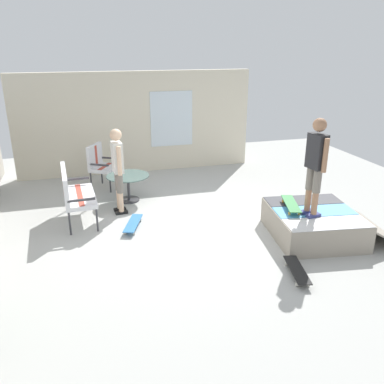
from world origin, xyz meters
The scene contains 11 objects.
ground_plane centered at (0.00, 0.00, -0.05)m, with size 12.00×12.00×0.10m, color #B2B2AD.
house_facade centered at (3.80, 0.49, 1.28)m, with size 0.23×6.00×2.55m.
skate_ramp centered at (-0.89, -1.89, 0.24)m, with size 1.78×2.22×0.48m.
patio_bench centered at (0.90, 2.13, 0.62)m, with size 1.28×0.62×1.02m.
patio_chair_near_house centered at (2.71, 1.53, 0.61)m, with size 0.81×0.79×1.02m.
patio_table centered at (1.69, 1.02, 0.40)m, with size 0.90×0.90×0.57m.
person_watching centered at (1.10, 1.26, 0.98)m, with size 0.48×0.26×1.69m.
person_skater centered at (-1.02, -1.68, 1.42)m, with size 0.48×0.28×1.62m.
skateboard_by_bench centered at (0.30, 1.12, 0.08)m, with size 0.82×0.47×0.10m.
skateboard_spare centered at (-1.95, -0.96, 0.08)m, with size 0.82×0.37×0.10m.
skateboard_on_ramp centered at (-0.68, -1.51, 0.57)m, with size 0.82×0.43×0.10m.
Camera 1 is at (-6.43, 1.88, 3.19)m, focal length 37.60 mm.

